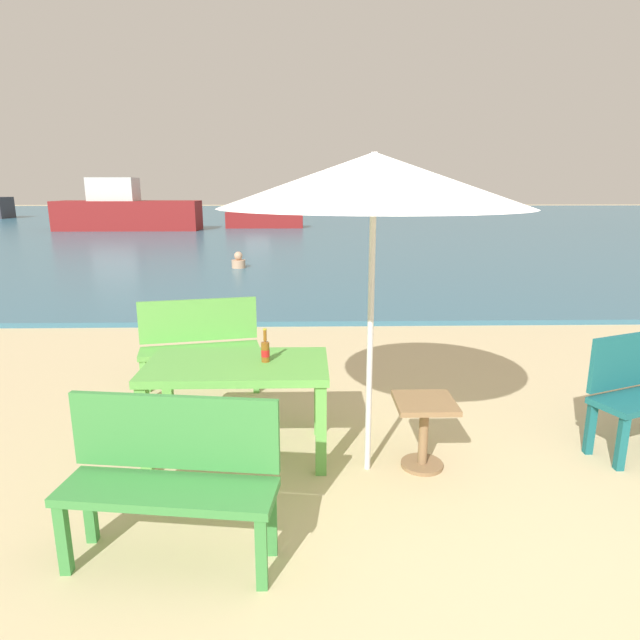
% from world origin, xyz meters
% --- Properties ---
extents(ground_plane, '(120.00, 120.00, 0.00)m').
position_xyz_m(ground_plane, '(0.00, 0.00, 0.00)').
color(ground_plane, beige).
extents(sea_water, '(120.00, 50.00, 0.08)m').
position_xyz_m(sea_water, '(0.00, 30.00, 0.04)').
color(sea_water, '#386B84').
rests_on(sea_water, ground_plane).
extents(picnic_table_green, '(1.40, 0.80, 0.76)m').
position_xyz_m(picnic_table_green, '(-1.38, 1.01, 0.65)').
color(picnic_table_green, '#60B24C').
rests_on(picnic_table_green, ground_plane).
extents(beer_bottle_amber, '(0.07, 0.07, 0.26)m').
position_xyz_m(beer_bottle_amber, '(-1.16, 1.03, 0.85)').
color(beer_bottle_amber, brown).
rests_on(beer_bottle_amber, picnic_table_green).
extents(patio_umbrella, '(2.10, 2.10, 2.30)m').
position_xyz_m(patio_umbrella, '(-0.38, 0.74, 2.12)').
color(patio_umbrella, silver).
rests_on(patio_umbrella, ground_plane).
extents(side_table_wood, '(0.44, 0.44, 0.54)m').
position_xyz_m(side_table_wood, '(0.04, 0.76, 0.35)').
color(side_table_wood, olive).
rests_on(side_table_wood, ground_plane).
extents(bench_green_left, '(1.25, 0.59, 0.95)m').
position_xyz_m(bench_green_left, '(-1.95, 2.41, 0.54)').
color(bench_green_left, '#60B24C').
rests_on(bench_green_left, ground_plane).
extents(bench_green_right, '(1.24, 0.51, 0.95)m').
position_xyz_m(bench_green_right, '(-1.60, -0.22, 0.54)').
color(bench_green_right, '#3D8C42').
rests_on(bench_green_right, ground_plane).
extents(swimmer_person, '(0.34, 0.34, 0.41)m').
position_xyz_m(swimmer_person, '(-2.56, 10.58, 0.24)').
color(swimmer_person, tan).
rests_on(swimmer_person, sea_water).
extents(boat_ferry, '(3.75, 1.02, 1.36)m').
position_xyz_m(boat_ferry, '(-2.97, 24.09, 0.57)').
color(boat_ferry, maroon).
rests_on(boat_ferry, sea_water).
extents(boat_fishing_trawler, '(6.54, 1.78, 2.38)m').
position_xyz_m(boat_fishing_trawler, '(-9.24, 22.81, 0.94)').
color(boat_fishing_trawler, maroon).
rests_on(boat_fishing_trawler, sea_water).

